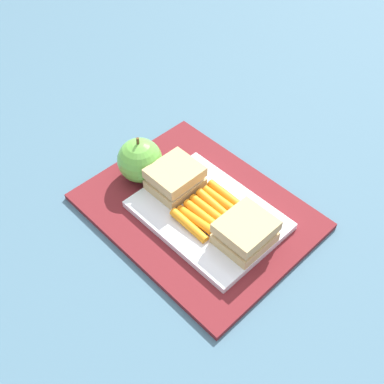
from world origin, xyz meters
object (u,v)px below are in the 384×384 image
at_px(food_tray, 208,215).
at_px(carrot_sticks_bundle, 208,210).
at_px(sandwich_half_right, 175,178).
at_px(sandwich_half_left, 245,232).
at_px(apple, 140,160).

relative_size(food_tray, carrot_sticks_bundle, 2.26).
bearing_deg(sandwich_half_right, sandwich_half_left, 180.00).
bearing_deg(apple, carrot_sticks_bundle, -173.32).
bearing_deg(sandwich_half_right, apple, 14.10).
relative_size(sandwich_half_right, apple, 0.90).
bearing_deg(carrot_sticks_bundle, sandwich_half_left, -179.96).
bearing_deg(food_tray, carrot_sticks_bundle, 173.82).
xyz_separation_m(food_tray, carrot_sticks_bundle, (-0.00, 0.00, 0.01)).
bearing_deg(sandwich_half_right, food_tray, 180.00).
height_order(food_tray, sandwich_half_left, sandwich_half_left).
xyz_separation_m(food_tray, sandwich_half_left, (-0.08, 0.00, 0.03)).
xyz_separation_m(sandwich_half_right, apple, (0.07, 0.02, 0.00)).
relative_size(food_tray, apple, 2.60).
xyz_separation_m(food_tray, apple, (0.15, 0.02, 0.03)).
bearing_deg(carrot_sticks_bundle, sandwich_half_right, -0.04).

